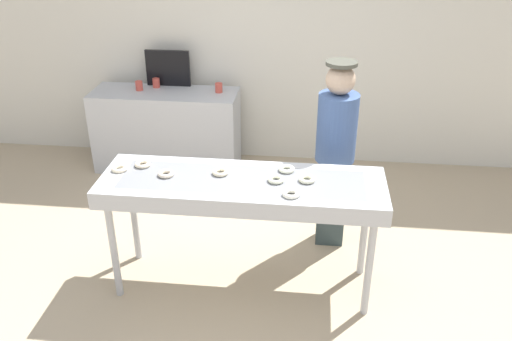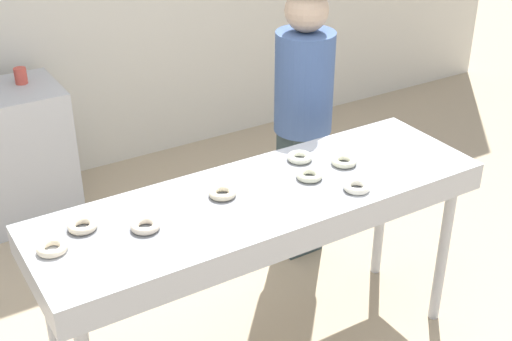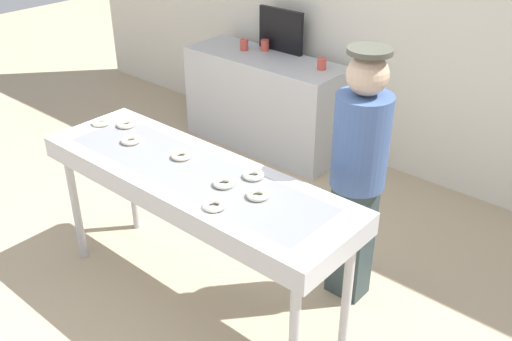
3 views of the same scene
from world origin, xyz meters
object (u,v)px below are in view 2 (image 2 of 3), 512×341
(fryer_conveyor, at_px, (263,208))
(sugar_donut_7, at_px, (357,187))
(sugar_donut_5, at_px, (145,226))
(sugar_donut_2, at_px, (310,176))
(sugar_donut_4, at_px, (300,157))
(sugar_donut_3, at_px, (52,248))
(sugar_donut_6, at_px, (344,161))
(worker_baker, at_px, (303,109))
(paper_cup_1, at_px, (21,76))
(sugar_donut_1, at_px, (222,193))
(sugar_donut_0, at_px, (83,226))

(fryer_conveyor, bearing_deg, sugar_donut_7, -28.27)
(sugar_donut_5, bearing_deg, fryer_conveyor, -0.26)
(sugar_donut_2, xyz_separation_m, sugar_donut_5, (-0.82, 0.01, 0.00))
(fryer_conveyor, xyz_separation_m, sugar_donut_4, (0.32, 0.17, 0.10))
(sugar_donut_2, distance_m, sugar_donut_5, 0.82)
(sugar_donut_3, relative_size, sugar_donut_6, 1.00)
(worker_baker, relative_size, paper_cup_1, 16.25)
(sugar_donut_6, bearing_deg, sugar_donut_5, -178.60)
(sugar_donut_5, relative_size, paper_cup_1, 1.18)
(fryer_conveyor, height_order, sugar_donut_1, sugar_donut_1)
(sugar_donut_6, distance_m, paper_cup_1, 2.26)
(sugar_donut_2, bearing_deg, fryer_conveyor, 179.10)
(paper_cup_1, bearing_deg, sugar_donut_0, -97.57)
(fryer_conveyor, distance_m, sugar_donut_0, 0.80)
(sugar_donut_2, bearing_deg, sugar_donut_0, 172.39)
(sugar_donut_5, bearing_deg, sugar_donut_7, -12.12)
(sugar_donut_0, distance_m, paper_cup_1, 1.94)
(sugar_donut_7, bearing_deg, fryer_conveyor, 151.73)
(paper_cup_1, bearing_deg, sugar_donut_4, -65.75)
(fryer_conveyor, height_order, sugar_donut_0, sugar_donut_0)
(sugar_donut_0, xyz_separation_m, paper_cup_1, (0.26, 1.92, -0.02))
(sugar_donut_2, relative_size, sugar_donut_6, 1.00)
(worker_baker, bearing_deg, sugar_donut_6, 55.39)
(sugar_donut_0, height_order, sugar_donut_5, same)
(fryer_conveyor, xyz_separation_m, sugar_donut_0, (-0.79, 0.13, 0.10))
(sugar_donut_6, bearing_deg, sugar_donut_2, -171.86)
(sugar_donut_2, xyz_separation_m, worker_baker, (0.45, 0.69, -0.02))
(fryer_conveyor, bearing_deg, sugar_donut_1, 158.22)
(worker_baker, bearing_deg, sugar_donut_0, 4.48)
(fryer_conveyor, relative_size, sugar_donut_3, 17.34)
(sugar_donut_4, xyz_separation_m, sugar_donut_5, (-0.88, -0.17, 0.00))
(fryer_conveyor, distance_m, sugar_donut_2, 0.27)
(sugar_donut_1, distance_m, sugar_donut_4, 0.50)
(sugar_donut_1, bearing_deg, sugar_donut_4, 12.22)
(paper_cup_1, bearing_deg, sugar_donut_1, -79.72)
(sugar_donut_1, bearing_deg, worker_baker, 35.47)
(sugar_donut_4, height_order, sugar_donut_6, same)
(sugar_donut_1, distance_m, sugar_donut_5, 0.40)
(sugar_donut_0, xyz_separation_m, sugar_donut_7, (1.16, -0.33, 0.00))
(sugar_donut_1, xyz_separation_m, sugar_donut_2, (0.42, -0.07, 0.00))
(sugar_donut_2, distance_m, paper_cup_1, 2.20)
(sugar_donut_7, distance_m, worker_baker, 0.94)
(worker_baker, distance_m, paper_cup_1, 1.84)
(sugar_donut_3, xyz_separation_m, sugar_donut_4, (1.26, 0.13, 0.00))
(sugar_donut_4, bearing_deg, sugar_donut_3, -174.07)
(sugar_donut_5, distance_m, sugar_donut_7, 0.96)
(sugar_donut_1, xyz_separation_m, sugar_donut_6, (0.64, -0.04, 0.00))
(fryer_conveyor, height_order, worker_baker, worker_baker)
(sugar_donut_1, xyz_separation_m, sugar_donut_7, (0.54, -0.27, 0.00))
(sugar_donut_2, xyz_separation_m, sugar_donut_3, (-1.19, 0.05, 0.00))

